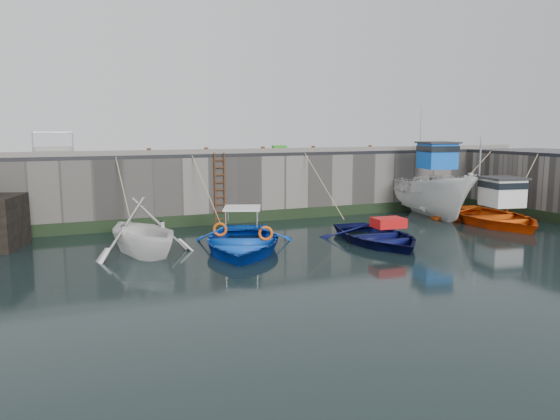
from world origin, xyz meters
name	(u,v)px	position (x,y,z in m)	size (l,w,h in m)	color
ground	(382,273)	(0.00, 0.00, 0.00)	(120.00, 120.00, 0.00)	black
quay_back	(243,184)	(0.00, 12.50, 1.50)	(30.00, 5.00, 3.00)	slate
road_back	(243,153)	(0.00, 12.50, 3.08)	(30.00, 5.00, 0.16)	black
kerb_back	(260,151)	(0.00, 10.15, 3.26)	(30.00, 0.30, 0.20)	slate
algae_back	(261,216)	(0.00, 9.96, 0.25)	(30.00, 0.08, 0.50)	black
ladder	(220,189)	(-2.00, 9.91, 1.59)	(0.51, 0.08, 3.20)	#3F1E0F
boat_near_white	(143,254)	(-6.16, 5.29, 0.00)	(3.69, 4.28, 2.25)	white
boat_near_white_rope	(129,235)	(-6.16, 8.90, 0.00)	(0.04, 3.41, 3.10)	tan
boat_near_blue	(242,250)	(-2.82, 4.62, 0.00)	(3.95, 5.54, 1.15)	blue
boat_near_blue_rope	(211,231)	(-2.82, 8.56, 0.00)	(0.04, 3.88, 3.10)	tan
boat_near_navy	(377,243)	(2.27, 3.77, 0.00)	(3.53, 4.94, 1.02)	#0A0D42
boat_near_navy_rope	(323,224)	(2.27, 8.13, 0.00)	(0.04, 4.55, 3.10)	tan
boat_far_white	(430,193)	(8.28, 8.30, 1.14)	(3.90, 7.40, 5.71)	silver
boat_far_orange	(493,215)	(9.34, 5.17, 0.40)	(5.27, 6.66, 4.24)	#F1510C
fish_crate	(279,148)	(1.46, 11.26, 3.31)	(0.67, 0.36, 0.29)	green
railing	(53,151)	(-8.75, 11.25, 3.36)	(1.60, 1.05, 1.00)	#A5A8AD
bollard_a	(149,151)	(-5.00, 10.25, 3.30)	(0.18, 0.18, 0.28)	#3F1E0F
bollard_b	(206,151)	(-2.50, 10.25, 3.30)	(0.18, 0.18, 0.28)	#3F1E0F
bollard_c	(263,150)	(0.20, 10.25, 3.30)	(0.18, 0.18, 0.28)	#3F1E0F
bollard_d	(313,149)	(2.80, 10.25, 3.30)	(0.18, 0.18, 0.28)	#3F1E0F
bollard_e	(370,148)	(6.00, 10.25, 3.30)	(0.18, 0.18, 0.28)	#3F1E0F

